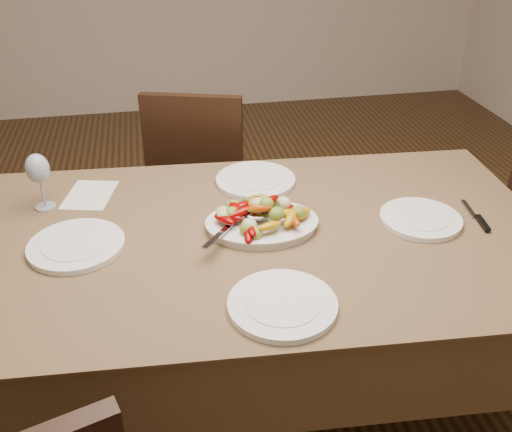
{
  "coord_description": "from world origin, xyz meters",
  "views": [
    {
      "loc": [
        -0.31,
        -1.69,
        1.7
      ],
      "look_at": [
        -0.03,
        -0.24,
        0.82
      ],
      "focal_mm": 40.0,
      "sensor_mm": 36.0,
      "label": 1
    }
  ],
  "objects_px": {
    "chair_far": "(204,179)",
    "serving_platter": "(262,225)",
    "plate_near": "(282,305)",
    "plate_left": "(76,246)",
    "wine_glass": "(40,180)",
    "plate_right": "(420,219)",
    "plate_far": "(256,181)",
    "dining_table": "(256,326)"
  },
  "relations": [
    {
      "from": "chair_far",
      "to": "wine_glass",
      "type": "relative_size",
      "value": 4.64
    },
    {
      "from": "chair_far",
      "to": "plate_near",
      "type": "relative_size",
      "value": 3.37
    },
    {
      "from": "chair_far",
      "to": "plate_left",
      "type": "relative_size",
      "value": 3.36
    },
    {
      "from": "plate_right",
      "to": "plate_far",
      "type": "height_order",
      "value": "same"
    },
    {
      "from": "serving_platter",
      "to": "plate_near",
      "type": "relative_size",
      "value": 1.2
    },
    {
      "from": "plate_far",
      "to": "wine_glass",
      "type": "bearing_deg",
      "value": -176.64
    },
    {
      "from": "plate_left",
      "to": "plate_near",
      "type": "relative_size",
      "value": 1.0
    },
    {
      "from": "serving_platter",
      "to": "plate_near",
      "type": "height_order",
      "value": "serving_platter"
    },
    {
      "from": "dining_table",
      "to": "serving_platter",
      "type": "relative_size",
      "value": 5.44
    },
    {
      "from": "plate_left",
      "to": "plate_far",
      "type": "xyz_separation_m",
      "value": [
        0.6,
        0.31,
        0.0
      ]
    },
    {
      "from": "serving_platter",
      "to": "plate_far",
      "type": "distance_m",
      "value": 0.31
    },
    {
      "from": "chair_far",
      "to": "plate_far",
      "type": "distance_m",
      "value": 0.7
    },
    {
      "from": "dining_table",
      "to": "plate_far",
      "type": "relative_size",
      "value": 6.48
    },
    {
      "from": "plate_far",
      "to": "wine_glass",
      "type": "relative_size",
      "value": 1.39
    },
    {
      "from": "wine_glass",
      "to": "chair_far",
      "type": "bearing_deg",
      "value": 48.24
    },
    {
      "from": "chair_far",
      "to": "serving_platter",
      "type": "xyz_separation_m",
      "value": [
        0.09,
        -0.92,
        0.3
      ]
    },
    {
      "from": "plate_right",
      "to": "dining_table",
      "type": "bearing_deg",
      "value": 176.51
    },
    {
      "from": "chair_far",
      "to": "plate_near",
      "type": "distance_m",
      "value": 1.34
    },
    {
      "from": "chair_far",
      "to": "serving_platter",
      "type": "height_order",
      "value": "chair_far"
    },
    {
      "from": "plate_near",
      "to": "wine_glass",
      "type": "xyz_separation_m",
      "value": [
        -0.65,
        0.65,
        0.09
      ]
    },
    {
      "from": "plate_left",
      "to": "wine_glass",
      "type": "distance_m",
      "value": 0.31
    },
    {
      "from": "plate_right",
      "to": "plate_far",
      "type": "relative_size",
      "value": 0.9
    },
    {
      "from": "plate_left",
      "to": "wine_glass",
      "type": "height_order",
      "value": "wine_glass"
    },
    {
      "from": "serving_platter",
      "to": "plate_right",
      "type": "xyz_separation_m",
      "value": [
        0.5,
        -0.06,
        -0.0
      ]
    },
    {
      "from": "plate_left",
      "to": "plate_near",
      "type": "xyz_separation_m",
      "value": [
        0.54,
        -0.38,
        0.0
      ]
    },
    {
      "from": "chair_far",
      "to": "serving_platter",
      "type": "relative_size",
      "value": 2.81
    },
    {
      "from": "plate_right",
      "to": "plate_left",
      "type": "bearing_deg",
      "value": 177.18
    },
    {
      "from": "chair_far",
      "to": "wine_glass",
      "type": "xyz_separation_m",
      "value": [
        -0.59,
        -0.66,
        0.39
      ]
    },
    {
      "from": "dining_table",
      "to": "serving_platter",
      "type": "xyz_separation_m",
      "value": [
        0.02,
        0.02,
        0.39
      ]
    },
    {
      "from": "plate_left",
      "to": "plate_far",
      "type": "height_order",
      "value": "same"
    },
    {
      "from": "plate_near",
      "to": "wine_glass",
      "type": "distance_m",
      "value": 0.93
    },
    {
      "from": "serving_platter",
      "to": "plate_far",
      "type": "relative_size",
      "value": 1.19
    },
    {
      "from": "chair_far",
      "to": "wine_glass",
      "type": "distance_m",
      "value": 0.96
    },
    {
      "from": "dining_table",
      "to": "chair_far",
      "type": "distance_m",
      "value": 0.96
    },
    {
      "from": "plate_left",
      "to": "plate_far",
      "type": "relative_size",
      "value": 0.99
    },
    {
      "from": "plate_left",
      "to": "plate_right",
      "type": "xyz_separation_m",
      "value": [
        1.06,
        -0.05,
        0.0
      ]
    },
    {
      "from": "serving_platter",
      "to": "plate_right",
      "type": "relative_size",
      "value": 1.32
    },
    {
      "from": "plate_left",
      "to": "wine_glass",
      "type": "bearing_deg",
      "value": 113.93
    },
    {
      "from": "plate_right",
      "to": "wine_glass",
      "type": "relative_size",
      "value": 1.25
    },
    {
      "from": "dining_table",
      "to": "plate_right",
      "type": "xyz_separation_m",
      "value": [
        0.53,
        -0.03,
        0.39
      ]
    },
    {
      "from": "dining_table",
      "to": "plate_near",
      "type": "xyz_separation_m",
      "value": [
        -0.0,
        -0.36,
        0.39
      ]
    },
    {
      "from": "plate_far",
      "to": "plate_near",
      "type": "relative_size",
      "value": 1.01
    }
  ]
}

